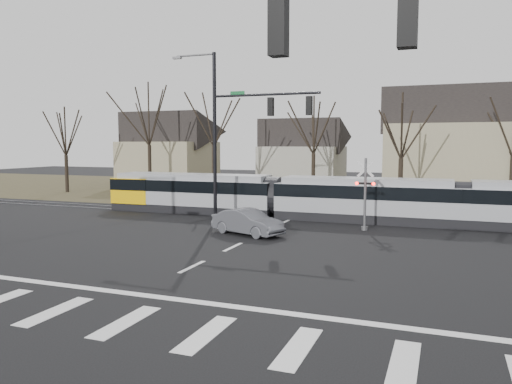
% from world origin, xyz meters
% --- Properties ---
extents(ground, '(140.00, 140.00, 0.00)m').
position_xyz_m(ground, '(0.00, 0.00, 0.00)').
color(ground, black).
extents(grass_verge, '(140.00, 28.00, 0.01)m').
position_xyz_m(grass_verge, '(0.00, 32.00, 0.01)').
color(grass_verge, '#38331E').
rests_on(grass_verge, ground).
extents(crosswalk, '(27.00, 2.60, 0.01)m').
position_xyz_m(crosswalk, '(0.00, -4.00, 0.01)').
color(crosswalk, silver).
rests_on(crosswalk, ground).
extents(stop_line, '(28.00, 0.35, 0.01)m').
position_xyz_m(stop_line, '(0.00, -1.80, 0.01)').
color(stop_line, silver).
rests_on(stop_line, ground).
extents(lane_dashes, '(0.18, 30.00, 0.01)m').
position_xyz_m(lane_dashes, '(0.00, 16.00, 0.01)').
color(lane_dashes, silver).
rests_on(lane_dashes, ground).
extents(rail_pair, '(90.00, 1.52, 0.06)m').
position_xyz_m(rail_pair, '(0.00, 15.80, 0.03)').
color(rail_pair, '#59595E').
rests_on(rail_pair, ground).
extents(tram, '(35.37, 2.63, 2.68)m').
position_xyz_m(tram, '(4.38, 16.00, 1.46)').
color(tram, gray).
rests_on(tram, ground).
extents(sedan, '(4.07, 5.01, 1.35)m').
position_xyz_m(sedan, '(-0.56, 9.23, 0.67)').
color(sedan, '#54555C').
rests_on(sedan, ground).
extents(signal_pole_far, '(9.28, 0.44, 10.20)m').
position_xyz_m(signal_pole_far, '(-2.41, 12.50, 5.70)').
color(signal_pole_far, black).
rests_on(signal_pole_far, ground).
extents(rail_crossing_signal, '(1.08, 0.36, 4.00)m').
position_xyz_m(rail_crossing_signal, '(5.00, 12.79, 1.89)').
color(rail_crossing_signal, '#59595B').
rests_on(rail_crossing_signal, ground).
extents(tree_row, '(59.20, 7.20, 10.00)m').
position_xyz_m(tree_row, '(2.00, 26.00, 5.00)').
color(tree_row, black).
rests_on(tree_row, ground).
extents(house_a, '(9.72, 8.64, 8.60)m').
position_xyz_m(house_a, '(-20.00, 34.00, 4.46)').
color(house_a, gray).
rests_on(house_a, ground).
extents(house_b, '(8.64, 7.56, 7.65)m').
position_xyz_m(house_b, '(-5.00, 36.00, 3.97)').
color(house_b, gray).
rests_on(house_b, ground).
extents(house_c, '(10.80, 8.64, 10.10)m').
position_xyz_m(house_c, '(9.00, 33.00, 5.23)').
color(house_c, gray).
rests_on(house_c, ground).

